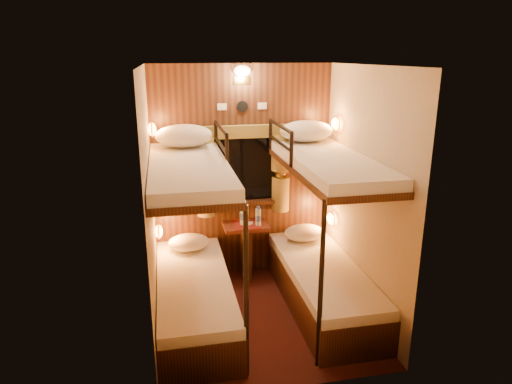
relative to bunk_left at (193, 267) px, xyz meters
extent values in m
plane|color=#35120E|center=(0.65, -0.07, -0.56)|extent=(2.10, 2.10, 0.00)
plane|color=silver|center=(0.65, -0.07, 1.84)|extent=(2.10, 2.10, 0.00)
plane|color=#C6B293|center=(0.65, 0.98, 0.64)|extent=(2.40, 0.00, 2.40)
plane|color=#C6B293|center=(0.65, -1.12, 0.64)|extent=(2.40, 0.00, 2.40)
plane|color=#C6B293|center=(-0.35, -0.07, 0.64)|extent=(0.00, 2.40, 2.40)
plane|color=#C6B293|center=(1.65, -0.07, 0.64)|extent=(0.00, 2.40, 2.40)
cube|color=#32180E|center=(0.65, 0.97, 0.64)|extent=(2.00, 0.03, 2.40)
cube|color=#32180E|center=(0.00, 0.00, -0.38)|extent=(0.70, 1.90, 0.35)
cube|color=white|center=(0.00, 0.00, -0.16)|extent=(0.68, 1.88, 0.10)
cube|color=#32180E|center=(0.00, 0.00, 0.89)|extent=(0.70, 1.90, 0.06)
cube|color=white|center=(0.00, 0.00, 0.97)|extent=(0.68, 1.88, 0.10)
cylinder|color=black|center=(0.35, -0.90, 0.17)|extent=(0.04, 0.04, 1.45)
cylinder|color=black|center=(0.35, 0.88, 1.08)|extent=(0.04, 0.04, 0.32)
cylinder|color=black|center=(0.35, 0.03, 1.08)|extent=(0.04, 0.04, 0.32)
cylinder|color=black|center=(0.35, 0.46, 1.24)|extent=(0.04, 0.85, 0.04)
cylinder|color=black|center=(0.35, 0.46, 1.07)|extent=(0.03, 0.85, 0.03)
cube|color=#32180E|center=(1.30, 0.00, -0.38)|extent=(0.70, 1.90, 0.35)
cube|color=white|center=(1.30, 0.00, -0.16)|extent=(0.68, 1.88, 0.10)
cube|color=#32180E|center=(1.30, 0.00, 0.89)|extent=(0.70, 1.90, 0.06)
cube|color=white|center=(1.30, 0.00, 0.97)|extent=(0.68, 1.88, 0.10)
cylinder|color=black|center=(0.95, -0.90, 0.17)|extent=(0.04, 0.04, 1.45)
cylinder|color=black|center=(0.95, 0.88, 1.08)|extent=(0.04, 0.04, 0.32)
cylinder|color=black|center=(0.95, 0.03, 1.08)|extent=(0.04, 0.04, 0.32)
cylinder|color=black|center=(0.95, 0.46, 1.24)|extent=(0.04, 0.85, 0.04)
cylinder|color=black|center=(0.95, 0.46, 1.07)|extent=(0.03, 0.85, 0.03)
cube|color=black|center=(0.65, 0.95, 0.69)|extent=(0.98, 0.02, 0.78)
cube|color=black|center=(0.65, 0.94, 0.69)|extent=(0.90, 0.01, 0.70)
cube|color=#32180E|center=(0.65, 0.90, 0.31)|extent=(1.00, 0.12, 0.04)
cube|color=olive|center=(0.65, 0.91, 1.12)|extent=(1.10, 0.06, 0.14)
cylinder|color=olive|center=(0.22, 0.90, 0.87)|extent=(0.22, 0.22, 0.40)
cylinder|color=olive|center=(0.22, 0.90, 0.64)|extent=(0.11, 0.11, 0.12)
cylinder|color=olive|center=(0.22, 0.90, 0.39)|extent=(0.20, 0.20, 0.40)
torus|color=#B28434|center=(0.22, 0.90, 0.64)|extent=(0.14, 0.14, 0.02)
cylinder|color=olive|center=(1.08, 0.90, 0.87)|extent=(0.22, 0.22, 0.40)
cylinder|color=olive|center=(1.08, 0.90, 0.64)|extent=(0.11, 0.11, 0.12)
cylinder|color=olive|center=(1.08, 0.90, 0.39)|extent=(0.20, 0.20, 0.40)
torus|color=#B28434|center=(1.08, 0.90, 0.64)|extent=(0.14, 0.14, 0.02)
cylinder|color=black|center=(0.65, 0.95, 1.39)|extent=(0.12, 0.02, 0.12)
cube|color=silver|center=(0.43, 0.95, 1.39)|extent=(0.10, 0.01, 0.07)
cube|color=silver|center=(0.87, 0.95, 1.39)|extent=(0.10, 0.01, 0.07)
cube|color=#B28434|center=(0.65, 0.95, 1.66)|extent=(0.18, 0.01, 0.08)
ellipsoid|color=#FFCC8C|center=(0.65, 0.93, 1.76)|extent=(0.18, 0.09, 0.11)
ellipsoid|color=orange|center=(-0.31, 0.63, 0.14)|extent=(0.08, 0.20, 0.13)
torus|color=#B28434|center=(-0.31, 0.63, 0.14)|extent=(0.02, 0.17, 0.17)
ellipsoid|color=orange|center=(-0.31, 0.63, 1.22)|extent=(0.08, 0.20, 0.13)
torus|color=#B28434|center=(-0.31, 0.63, 1.22)|extent=(0.02, 0.17, 0.17)
ellipsoid|color=orange|center=(1.61, 0.63, 0.14)|extent=(0.08, 0.20, 0.13)
torus|color=#B28434|center=(1.61, 0.63, 0.14)|extent=(0.02, 0.17, 0.17)
ellipsoid|color=orange|center=(1.61, 0.63, 1.22)|extent=(0.08, 0.20, 0.13)
torus|color=#B28434|center=(1.61, 0.63, 1.22)|extent=(0.02, 0.17, 0.17)
cube|color=#5C1F15|center=(0.65, 0.78, 0.07)|extent=(0.50, 0.34, 0.04)
cube|color=#32180E|center=(0.65, 0.78, -0.25)|extent=(0.08, 0.30, 0.61)
cube|color=maroon|center=(0.65, 0.78, 0.09)|extent=(0.30, 0.34, 0.01)
cylinder|color=#99BFE5|center=(0.62, 0.79, 0.20)|extent=(0.07, 0.07, 0.22)
cylinder|color=#3A55AE|center=(0.62, 0.79, 0.19)|extent=(0.08, 0.08, 0.08)
cylinder|color=#3A55AE|center=(0.62, 0.79, 0.34)|extent=(0.04, 0.04, 0.03)
cylinder|color=#99BFE5|center=(0.78, 0.72, 0.19)|extent=(0.06, 0.06, 0.19)
cylinder|color=#3A55AE|center=(0.78, 0.72, 0.18)|extent=(0.07, 0.07, 0.07)
cylinder|color=#3A55AE|center=(0.78, 0.72, 0.31)|extent=(0.04, 0.04, 0.03)
cube|color=silver|center=(0.69, 0.82, 0.09)|extent=(0.11, 0.09, 0.01)
cube|color=silver|center=(0.68, 0.77, 0.09)|extent=(0.08, 0.07, 0.01)
ellipsoid|color=white|center=(0.00, 0.65, -0.02)|extent=(0.44, 0.32, 0.17)
ellipsoid|color=white|center=(1.30, 0.66, -0.01)|extent=(0.46, 0.33, 0.18)
ellipsoid|color=white|center=(0.00, 0.66, 1.14)|extent=(0.58, 0.41, 0.23)
ellipsoid|color=white|center=(1.30, 0.70, 1.14)|extent=(0.58, 0.41, 0.23)
camera|label=1|loc=(-0.20, -3.96, 1.93)|focal=32.00mm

